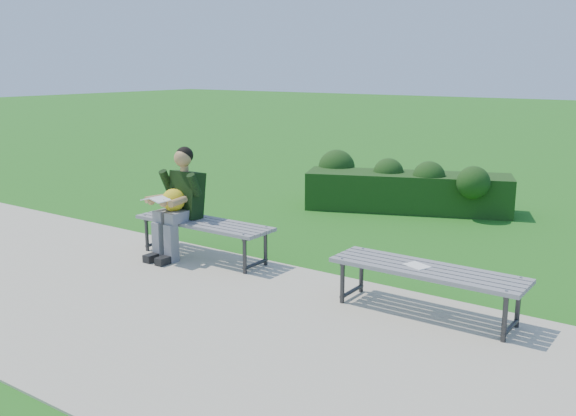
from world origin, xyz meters
The scene contains 7 objects.
ground centered at (0.00, 0.00, 0.00)m, with size 80.00×80.00×0.00m.
walkway centered at (0.00, -1.75, 0.01)m, with size 30.00×3.50×0.02m.
hedge centered at (-0.43, 3.49, 0.38)m, with size 3.35×1.93×0.88m.
bench_left centered at (-1.20, -0.36, 0.42)m, with size 1.80×0.50×0.46m.
bench_right centered at (1.69, -0.51, 0.42)m, with size 1.80×0.50×0.46m.
seated_boy centered at (-1.50, -0.46, 0.71)m, with size 0.56×0.76×1.31m.
paper_sheet centered at (1.59, -0.51, 0.47)m, with size 0.26×0.23×0.01m.
Camera 1 is at (3.88, -5.81, 2.28)m, focal length 40.00 mm.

